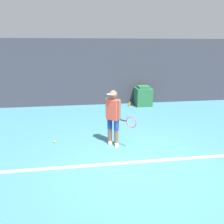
# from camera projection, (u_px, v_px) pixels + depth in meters

# --- Properties ---
(ground_plane) EXTENTS (24.00, 24.00, 0.00)m
(ground_plane) POSITION_uv_depth(u_px,v_px,m) (135.00, 163.00, 5.23)
(ground_plane) COLOR teal
(back_wall) EXTENTS (24.00, 0.10, 3.01)m
(back_wall) POSITION_uv_depth(u_px,v_px,m) (107.00, 73.00, 10.11)
(back_wall) COLOR #383842
(back_wall) RESTS_ON ground_plane
(court_baseline) EXTENTS (21.60, 0.10, 0.01)m
(court_baseline) POSITION_uv_depth(u_px,v_px,m) (135.00, 162.00, 5.26)
(court_baseline) COLOR white
(court_baseline) RESTS_ON ground_plane
(tennis_player) EXTENTS (0.73, 0.70, 1.57)m
(tennis_player) POSITION_uv_depth(u_px,v_px,m) (113.00, 116.00, 5.97)
(tennis_player) COLOR brown
(tennis_player) RESTS_ON ground_plane
(tennis_ball) EXTENTS (0.07, 0.07, 0.07)m
(tennis_ball) POSITION_uv_depth(u_px,v_px,m) (55.00, 142.00, 6.32)
(tennis_ball) COLOR #D1E533
(tennis_ball) RESTS_ON ground_plane
(covered_chair) EXTENTS (0.72, 0.74, 0.92)m
(covered_chair) POSITION_uv_depth(u_px,v_px,m) (143.00, 96.00, 10.20)
(covered_chair) COLOR #28663D
(covered_chair) RESTS_ON ground_plane
(water_bottle) EXTENTS (0.08, 0.08, 0.23)m
(water_bottle) POSITION_uv_depth(u_px,v_px,m) (130.00, 104.00, 10.14)
(water_bottle) COLOR orange
(water_bottle) RESTS_ON ground_plane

